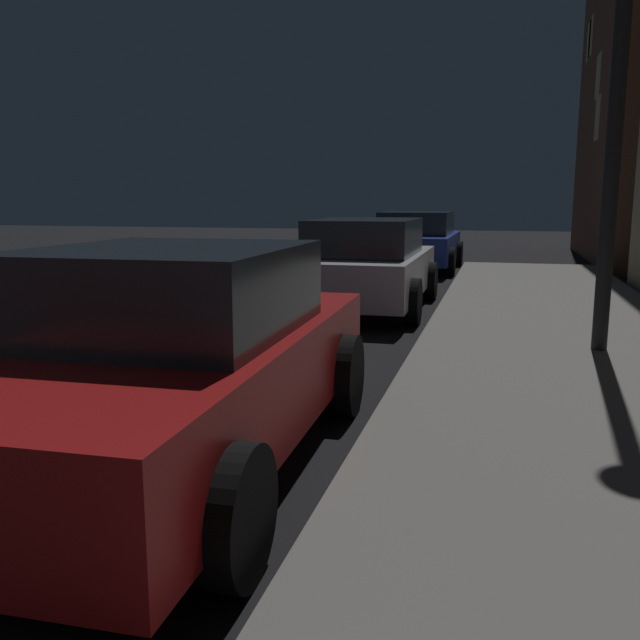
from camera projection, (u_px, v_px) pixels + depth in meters
car_red at (173, 361)px, 4.36m from camera, size 2.06×4.10×1.43m
car_silver at (367, 264)px, 10.62m from camera, size 1.96×4.06×1.43m
car_blue at (416, 241)px, 16.72m from camera, size 2.12×4.09×1.43m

